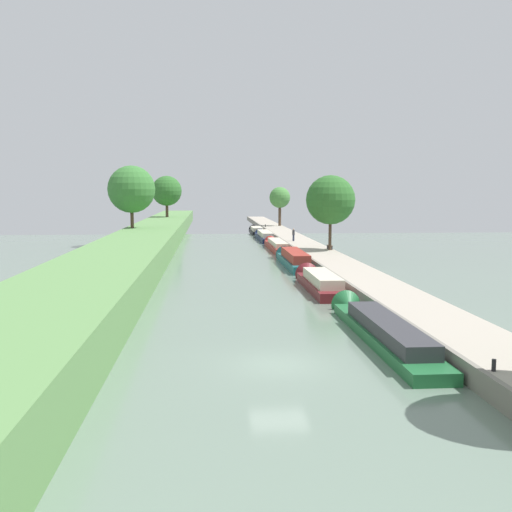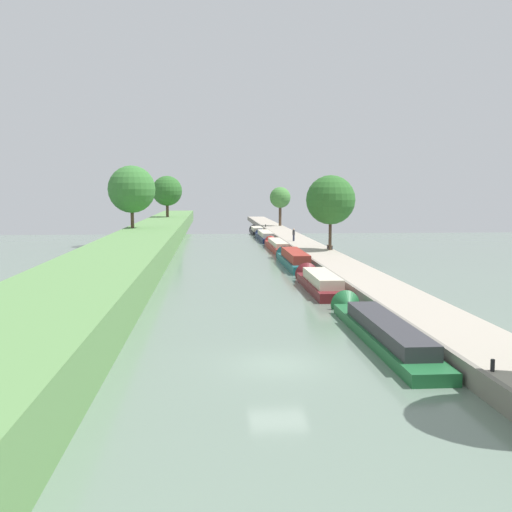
% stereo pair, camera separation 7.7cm
% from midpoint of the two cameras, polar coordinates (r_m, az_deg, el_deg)
% --- Properties ---
extents(ground_plane, '(160.00, 160.00, 0.00)m').
position_cam_midpoint_polar(ground_plane, '(26.31, 2.19, -10.33)').
color(ground_plane, slate).
extents(left_grassy_bank, '(7.34, 260.00, 2.51)m').
position_cam_midpoint_polar(left_grassy_bank, '(26.98, -21.42, -7.58)').
color(left_grassy_bank, '#5B894C').
rests_on(left_grassy_bank, ground_plane).
extents(right_towpath, '(4.00, 260.00, 0.90)m').
position_cam_midpoint_polar(right_towpath, '(28.67, 20.82, -8.41)').
color(right_towpath, '#A89E8E').
rests_on(right_towpath, ground_plane).
extents(stone_quay, '(0.25, 260.00, 0.95)m').
position_cam_midpoint_polar(stone_quay, '(27.84, 16.81, -8.65)').
color(stone_quay, gray).
rests_on(stone_quay, ground_plane).
extents(narrowboat_green, '(1.98, 15.54, 1.90)m').
position_cam_midpoint_polar(narrowboat_green, '(31.48, 11.67, -6.75)').
color(narrowboat_green, '#1E6033').
rests_on(narrowboat_green, ground_plane).
extents(narrowboat_maroon, '(2.13, 11.91, 2.07)m').
position_cam_midpoint_polar(narrowboat_maroon, '(46.23, 6.04, -2.45)').
color(narrowboat_maroon, maroon).
rests_on(narrowboat_maroon, ground_plane).
extents(narrowboat_teal, '(2.01, 14.55, 2.19)m').
position_cam_midpoint_polar(narrowboat_teal, '(60.45, 3.61, -0.30)').
color(narrowboat_teal, '#195B60').
rests_on(narrowboat_teal, ground_plane).
extents(narrowboat_red, '(1.81, 15.42, 1.78)m').
position_cam_midpoint_polar(narrowboat_red, '(77.03, 1.99, 1.02)').
color(narrowboat_red, maroon).
rests_on(narrowboat_red, ground_plane).
extents(narrowboat_navy, '(1.94, 15.36, 1.98)m').
position_cam_midpoint_polar(narrowboat_navy, '(92.56, 0.84, 1.92)').
color(narrowboat_navy, '#141E42').
rests_on(narrowboat_navy, ground_plane).
extents(narrowboat_black, '(2.13, 10.67, 2.02)m').
position_cam_midpoint_polar(narrowboat_black, '(106.69, 0.07, 2.43)').
color(narrowboat_black, black).
rests_on(narrowboat_black, ground_plane).
extents(tree_rightbank_midnear, '(5.48, 5.48, 8.36)m').
position_cam_midpoint_polar(tree_rightbank_midnear, '(67.28, 7.15, 5.32)').
color(tree_rightbank_midnear, '#4C3828').
rests_on(tree_rightbank_midnear, right_towpath).
extents(tree_rightbank_midfar, '(3.97, 3.97, 7.36)m').
position_cam_midpoint_polar(tree_rightbank_midfar, '(114.19, 2.34, 5.56)').
color(tree_rightbank_midfar, '#4C3828').
rests_on(tree_rightbank_midfar, right_towpath).
extents(tree_leftbank_downstream, '(6.36, 6.36, 8.40)m').
position_cam_midpoint_polar(tree_leftbank_downstream, '(82.60, -11.73, 6.24)').
color(tree_leftbank_downstream, '#4C3828').
rests_on(tree_leftbank_downstream, left_grassy_bank).
extents(tree_leftbank_upstream, '(5.75, 5.75, 7.90)m').
position_cam_midpoint_polar(tree_leftbank_upstream, '(116.86, -8.45, 6.15)').
color(tree_leftbank_upstream, '#4C3828').
rests_on(tree_leftbank_upstream, left_grassy_bank).
extents(person_walking, '(0.34, 0.34, 1.66)m').
position_cam_midpoint_polar(person_walking, '(79.39, 3.64, 2.06)').
color(person_walking, '#282D42').
rests_on(person_walking, right_towpath).
extents(mooring_bollard_near, '(0.16, 0.16, 0.45)m').
position_cam_midpoint_polar(mooring_bollard_near, '(23.94, 21.70, -9.65)').
color(mooring_bollard_near, black).
rests_on(mooring_bollard_near, right_towpath).
extents(mooring_bollard_far, '(0.16, 0.16, 0.45)m').
position_cam_midpoint_polar(mooring_bollard_far, '(110.82, 0.95, 2.91)').
color(mooring_bollard_far, black).
rests_on(mooring_bollard_far, right_towpath).
extents(park_bench, '(0.44, 1.50, 0.47)m').
position_cam_midpoint_polar(park_bench, '(68.36, 7.07, 0.92)').
color(park_bench, '#333338').
rests_on(park_bench, right_towpath).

